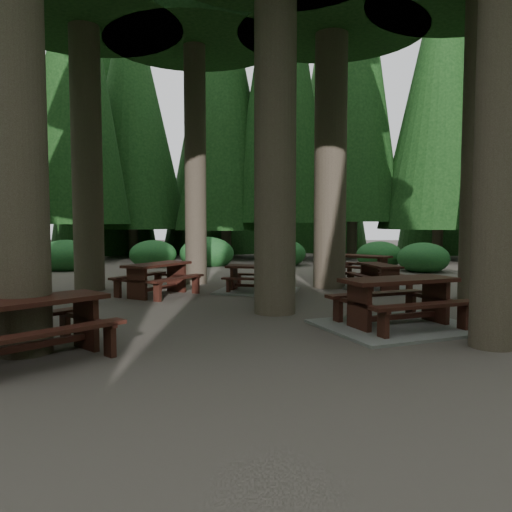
{
  "coord_description": "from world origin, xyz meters",
  "views": [
    {
      "loc": [
        0.65,
        -9.9,
        1.87
      ],
      "look_at": [
        0.39,
        1.13,
        1.1
      ],
      "focal_mm": 35.0,
      "sensor_mm": 36.0,
      "label": 1
    }
  ],
  "objects_px": {
    "picnic_table_b": "(158,274)",
    "picnic_table_d": "(361,264)",
    "picnic_table_e": "(33,319)",
    "picnic_table_f": "(379,282)",
    "picnic_table_a": "(398,310)",
    "picnic_table_c": "(257,283)"
  },
  "relations": [
    {
      "from": "picnic_table_e",
      "to": "picnic_table_f",
      "type": "height_order",
      "value": "picnic_table_e"
    },
    {
      "from": "picnic_table_d",
      "to": "picnic_table_e",
      "type": "height_order",
      "value": "picnic_table_e"
    },
    {
      "from": "picnic_table_b",
      "to": "picnic_table_e",
      "type": "xyz_separation_m",
      "value": [
        -0.4,
        -5.84,
        0.01
      ]
    },
    {
      "from": "picnic_table_c",
      "to": "picnic_table_b",
      "type": "bearing_deg",
      "value": -152.25
    },
    {
      "from": "picnic_table_a",
      "to": "picnic_table_e",
      "type": "relative_size",
      "value": 1.31
    },
    {
      "from": "picnic_table_b",
      "to": "picnic_table_c",
      "type": "distance_m",
      "value": 2.62
    },
    {
      "from": "picnic_table_b",
      "to": "picnic_table_e",
      "type": "bearing_deg",
      "value": -156.1
    },
    {
      "from": "picnic_table_a",
      "to": "picnic_table_f",
      "type": "relative_size",
      "value": 1.35
    },
    {
      "from": "picnic_table_c",
      "to": "picnic_table_f",
      "type": "xyz_separation_m",
      "value": [
        3.3,
        0.4,
        0.0
      ]
    },
    {
      "from": "picnic_table_b",
      "to": "picnic_table_d",
      "type": "relative_size",
      "value": 1.0
    },
    {
      "from": "picnic_table_b",
      "to": "picnic_table_c",
      "type": "xyz_separation_m",
      "value": [
        2.5,
        0.72,
        -0.32
      ]
    },
    {
      "from": "picnic_table_d",
      "to": "picnic_table_f",
      "type": "relative_size",
      "value": 0.98
    },
    {
      "from": "picnic_table_a",
      "to": "picnic_table_f",
      "type": "xyz_separation_m",
      "value": [
        0.74,
        4.84,
        -0.08
      ]
    },
    {
      "from": "picnic_table_f",
      "to": "picnic_table_b",
      "type": "bearing_deg",
      "value": -91.28
    },
    {
      "from": "picnic_table_d",
      "to": "picnic_table_c",
      "type": "bearing_deg",
      "value": -102.42
    },
    {
      "from": "picnic_table_a",
      "to": "picnic_table_d",
      "type": "bearing_deg",
      "value": 61.58
    },
    {
      "from": "picnic_table_e",
      "to": "picnic_table_f",
      "type": "bearing_deg",
      "value": -0.76
    },
    {
      "from": "picnic_table_f",
      "to": "picnic_table_c",
      "type": "bearing_deg",
      "value": -95.24
    },
    {
      "from": "picnic_table_d",
      "to": "picnic_table_f",
      "type": "xyz_separation_m",
      "value": [
        0.08,
        -2.27,
        -0.3
      ]
    },
    {
      "from": "picnic_table_a",
      "to": "picnic_table_d",
      "type": "xyz_separation_m",
      "value": [
        0.66,
        7.1,
        0.22
      ]
    },
    {
      "from": "picnic_table_a",
      "to": "picnic_table_b",
      "type": "distance_m",
      "value": 6.29
    },
    {
      "from": "picnic_table_a",
      "to": "picnic_table_c",
      "type": "relative_size",
      "value": 1.37
    }
  ]
}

